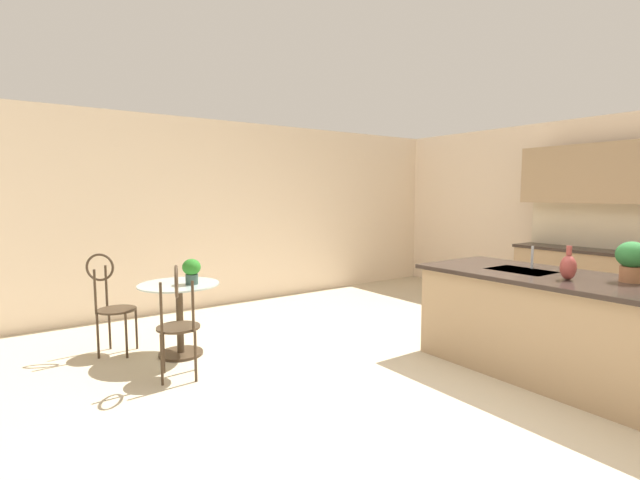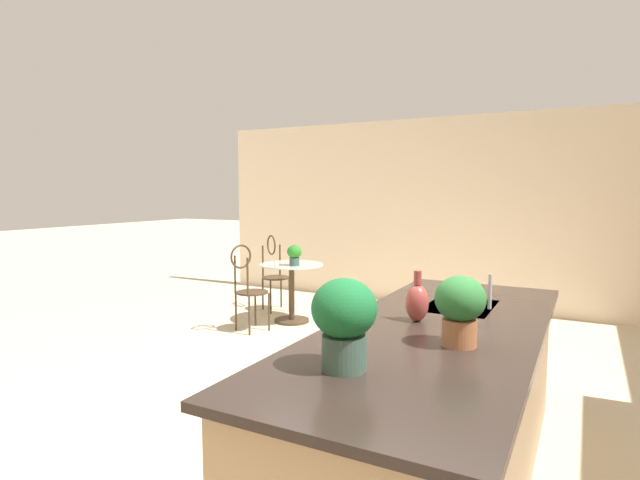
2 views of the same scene
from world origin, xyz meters
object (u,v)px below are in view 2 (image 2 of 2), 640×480
object	(u,v)px
vase_on_counter	(417,302)
chair_by_island	(248,283)
chair_near_window	(274,269)
potted_plant_on_table	(294,254)
potted_plant_counter_far	(344,318)
potted_plant_counter_near	(460,306)
bistro_table	(292,287)

from	to	relation	value
vase_on_counter	chair_by_island	bearing A→B (deg)	-127.23
chair_near_window	vase_on_counter	world-z (taller)	vase_on_counter
chair_near_window	vase_on_counter	distance (m)	4.33
potted_plant_on_table	potted_plant_counter_far	bearing A→B (deg)	33.82
potted_plant_counter_far	potted_plant_on_table	bearing A→B (deg)	-146.18
chair_by_island	potted_plant_counter_near	size ratio (longest dim) A/B	3.11
bistro_table	potted_plant_counter_near	xyz separation A→B (m)	(2.99, 2.75, 0.67)
potted_plant_counter_near	potted_plant_counter_far	distance (m)	0.65
bistro_table	potted_plant_counter_near	bearing A→B (deg)	42.61
potted_plant_on_table	chair_near_window	bearing A→B (deg)	-129.65
potted_plant_counter_far	potted_plant_counter_near	bearing A→B (deg)	148.00
chair_near_window	potted_plant_counter_far	xyz separation A→B (m)	(3.99, 2.97, 0.56)
chair_by_island	potted_plant_counter_far	distance (m)	3.97
bistro_table	potted_plant_on_table	xyz separation A→B (m)	(0.10, 0.10, 0.44)
chair_by_island	potted_plant_counter_near	world-z (taller)	potted_plant_counter_near
chair_near_window	chair_by_island	xyz separation A→B (m)	(1.07, 0.34, 0.00)
chair_near_window	potted_plant_on_table	xyz separation A→B (m)	(0.55, 0.66, 0.31)
chair_by_island	vase_on_counter	world-z (taller)	vase_on_counter
chair_by_island	chair_near_window	bearing A→B (deg)	-162.51
bistro_table	chair_by_island	bearing A→B (deg)	-19.59
potted_plant_on_table	vase_on_counter	bearing A→B (deg)	42.56
potted_plant_on_table	potted_plant_counter_near	xyz separation A→B (m)	(2.89, 2.65, 0.23)
bistro_table	potted_plant_counter_far	world-z (taller)	potted_plant_counter_far
bistro_table	vase_on_counter	xyz separation A→B (m)	(2.64, 2.44, 0.58)
potted_plant_on_table	potted_plant_counter_near	distance (m)	3.93
potted_plant_counter_far	chair_near_window	bearing A→B (deg)	-143.37
bistro_table	potted_plant_on_table	bearing A→B (deg)	46.15
chair_by_island	potted_plant_on_table	distance (m)	0.69
chair_near_window	potted_plant_on_table	world-z (taller)	chair_near_window
chair_near_window	potted_plant_on_table	size ratio (longest dim) A/B	4.09
chair_near_window	vase_on_counter	bearing A→B (deg)	44.11
chair_near_window	potted_plant_on_table	bearing A→B (deg)	50.35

